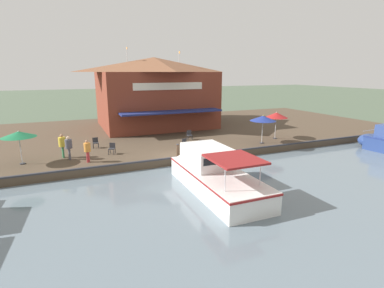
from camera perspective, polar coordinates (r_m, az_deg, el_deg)
name	(u,v)px	position (r m, az deg, el deg)	size (l,w,h in m)	color
ground_plane	(183,166)	(22.10, -1.81, -4.13)	(220.00, 220.00, 0.00)	#4C5B47
quay_deck	(144,134)	(32.19, -9.07, 1.90)	(22.00, 56.00, 0.60)	#4C3D2D
quay_edge_fender	(182,157)	(22.00, -1.92, -2.44)	(0.20, 50.40, 0.10)	#2D2D33
waterfront_restaurant	(155,92)	(34.92, -7.08, 9.86)	(11.84, 12.58, 8.71)	brown
patio_umbrella_by_entrance	(263,118)	(26.64, 13.37, 4.78)	(2.27, 2.27, 2.48)	#B7B7B7
patio_umbrella_mid_patio_right	(276,115)	(28.89, 15.77, 5.32)	(2.09, 2.09, 2.52)	#B7B7B7
patio_umbrella_mid_patio_left	(19,134)	(23.03, -30.15, 1.61)	(2.21, 2.21, 2.31)	#B7B7B7
cafe_chair_back_row_seat	(112,148)	(23.63, -15.00, -0.71)	(0.59, 0.59, 0.85)	#2D2D33
cafe_chair_mid_patio	(96,142)	(25.91, -17.90, 0.33)	(0.45, 0.45, 0.85)	#2D2D33
cafe_chair_far_corner_seat	(202,145)	(23.82, 1.87, -0.13)	(0.57, 0.57, 0.85)	#2D2D33
cafe_chair_beside_entrance	(185,143)	(24.27, -1.32, 0.13)	(0.53, 0.53, 0.85)	#2D2D33
cafe_chair_facing_river	(189,135)	(27.68, -0.50, 1.81)	(0.49, 0.49, 0.85)	#2D2D33
person_mid_patio	(62,143)	(23.62, -23.50, 0.19)	(0.50, 0.50, 1.75)	#337547
person_at_quay_edge	(69,145)	(22.94, -22.45, -0.18)	(0.48, 0.48, 1.70)	#4C4C56
person_near_entrance	(87,148)	(21.83, -19.32, -0.81)	(0.45, 0.45, 1.59)	#B23338
motorboat_mid_row	(210,172)	(17.87, 3.43, -5.35)	(9.13, 2.93, 2.45)	white
mooring_post	(178,150)	(22.03, -2.74, -1.23)	(0.22, 0.22, 0.97)	#473323
tree_upstream_bank	(195,81)	(40.81, 0.62, 11.96)	(3.47, 3.31, 6.73)	brown
tree_downstream_bank	(183,84)	(41.03, -1.71, 11.36)	(3.55, 3.38, 6.33)	brown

